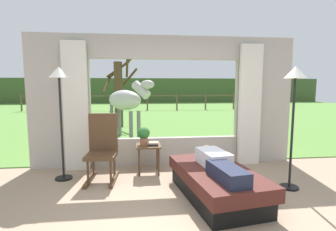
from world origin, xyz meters
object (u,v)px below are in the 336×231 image
recliner_sofa (216,182)px  side_table (148,150)px  floor_lamp_right (295,91)px  rocking_chair (102,148)px  pasture_tree (119,91)px  book_stack (153,144)px  horse (126,101)px  floor_lamp_left (60,89)px  potted_plant (144,134)px  reclining_person (217,163)px

recliner_sofa → side_table: 1.48m
recliner_sofa → floor_lamp_right: (1.24, 0.19, 1.29)m
rocking_chair → pasture_tree: size_ratio=0.40×
recliner_sofa → pasture_tree: 6.90m
book_stack → pasture_tree: 5.62m
rocking_chair → side_table: bearing=20.0°
book_stack → horse: 3.28m
book_stack → floor_lamp_left: size_ratio=0.10×
potted_plant → pasture_tree: (-0.87, 5.34, 0.69)m
side_table → pasture_tree: 5.57m
recliner_sofa → floor_lamp_right: floor_lamp_right is taller
rocking_chair → pasture_tree: 5.70m
reclining_person → book_stack: (-0.83, 1.13, 0.03)m
recliner_sofa → reclining_person: reclining_person is taller
recliner_sofa → floor_lamp_right: size_ratio=0.97×
floor_lamp_left → pasture_tree: 5.58m
recliner_sofa → potted_plant: size_ratio=5.68×
reclining_person → horse: bearing=99.8°
horse → pasture_tree: 2.35m
reclining_person → floor_lamp_right: (1.24, 0.24, 0.99)m
potted_plant → floor_lamp_right: (2.23, -1.01, 0.81)m
floor_lamp_right → pasture_tree: pasture_tree is taller
book_stack → floor_lamp_right: bearing=-23.3°
reclining_person → pasture_tree: pasture_tree is taller
reclining_person → side_table: (-0.91, 1.19, -0.10)m
floor_lamp_left → recliner_sofa: bearing=-22.6°
reclining_person → side_table: bearing=118.6°
side_table → potted_plant: potted_plant is taller
side_table → pasture_tree: bearing=99.9°
rocking_chair → potted_plant: rocking_chair is taller
horse → book_stack: bearing=54.8°
floor_lamp_left → pasture_tree: (0.51, 5.55, -0.13)m
recliner_sofa → horse: size_ratio=1.05×
recliner_sofa → side_table: bearing=119.8°
horse → side_table: bearing=53.5°
reclining_person → potted_plant: bearing=119.6°
reclining_person → book_stack: bearing=117.3°
recliner_sofa → potted_plant: bearing=120.7°
recliner_sofa → floor_lamp_right: bearing=-0.2°
recliner_sofa → rocking_chair: bearing=142.9°
floor_lamp_left → floor_lamp_right: 3.69m
recliner_sofa → pasture_tree: bearing=96.9°
reclining_person → potted_plant: potted_plant is taller
potted_plant → recliner_sofa: bearing=-50.4°
reclining_person → pasture_tree: size_ratio=0.52×
rocking_chair → book_stack: bearing=14.6°
potted_plant → book_stack: 0.26m
side_table → book_stack: (0.09, -0.06, 0.13)m
recliner_sofa → book_stack: size_ratio=9.45×
potted_plant → floor_lamp_right: 2.58m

